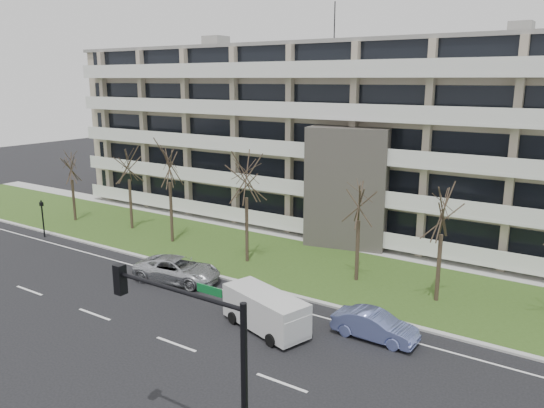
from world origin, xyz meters
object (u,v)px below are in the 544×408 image
Objects in this scene: silver_pickup at (178,270)px; traffic_signal at (197,351)px; blue_sedan at (375,325)px; white_van at (266,308)px; pedestrian_signal at (42,214)px.

traffic_signal reaches higher than silver_pickup.
silver_pickup reaches higher than blue_sedan.
blue_sedan is 5.41m from white_van.
white_van is 1.74× the size of pedestrian_signal.
white_van is 24.27m from pedestrian_signal.
silver_pickup is at bearing -178.88° from white_van.
pedestrian_signal reaches higher than blue_sedan.
silver_pickup is at bearing 89.52° from blue_sedan.
white_van is (-4.96, -2.13, 0.46)m from blue_sedan.
pedestrian_signal is (-24.00, 3.56, 0.77)m from white_van.
blue_sedan is (13.32, -0.29, -0.07)m from silver_pickup.
blue_sedan is at bearing 40.58° from white_van.
white_van reaches higher than silver_pickup.
pedestrian_signal is at bearing -171.16° from white_van.
silver_pickup is at bearing 1.67° from pedestrian_signal.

